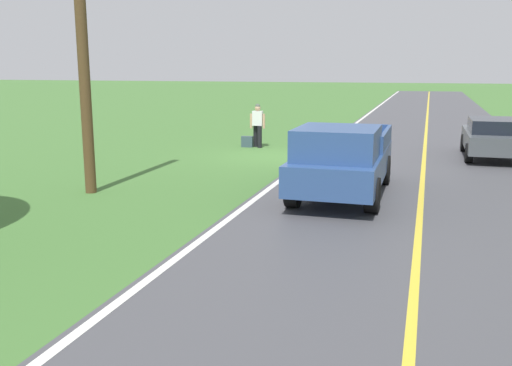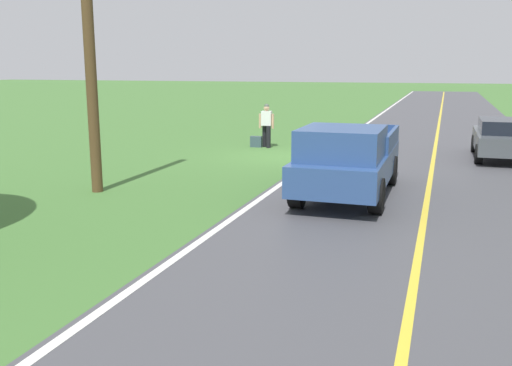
% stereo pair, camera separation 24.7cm
% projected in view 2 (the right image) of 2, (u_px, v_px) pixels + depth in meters
% --- Properties ---
extents(ground_plane, '(200.00, 200.00, 0.00)m').
position_uv_depth(ground_plane, '(283.00, 157.00, 20.52)').
color(ground_plane, '#427033').
extents(road_surface, '(8.16, 120.00, 0.00)m').
position_uv_depth(road_surface, '(433.00, 164.00, 18.92)').
color(road_surface, '#47474C').
rests_on(road_surface, ground).
extents(lane_edge_line, '(0.16, 117.60, 0.00)m').
position_uv_depth(lane_edge_line, '(318.00, 158.00, 20.13)').
color(lane_edge_line, silver).
rests_on(lane_edge_line, ground).
extents(lane_centre_line, '(0.14, 117.60, 0.00)m').
position_uv_depth(lane_centre_line, '(433.00, 164.00, 18.92)').
color(lane_centre_line, gold).
rests_on(lane_centre_line, ground).
extents(hitchhiker_walking, '(0.62, 0.51, 1.75)m').
position_uv_depth(hitchhiker_walking, '(267.00, 123.00, 22.71)').
color(hitchhiker_walking, black).
rests_on(hitchhiker_walking, ground).
extents(suitcase_carried, '(0.47, 0.23, 0.44)m').
position_uv_depth(suitcase_carried, '(256.00, 142.00, 22.89)').
color(suitcase_carried, '#384C56').
rests_on(suitcase_carried, ground).
extents(pickup_truck_passing, '(2.10, 5.40, 1.82)m').
position_uv_depth(pickup_truck_passing, '(347.00, 159.00, 13.96)').
color(pickup_truck_passing, '#2D4C84').
rests_on(pickup_truck_passing, ground).
extents(sedan_near_oncoming, '(1.94, 4.41, 1.41)m').
position_uv_depth(sedan_near_oncoming, '(504.00, 138.00, 19.84)').
color(sedan_near_oncoming, '#4C5156').
rests_on(sedan_near_oncoming, ground).
extents(utility_pole_roadside, '(0.28, 0.28, 8.82)m').
position_uv_depth(utility_pole_roadside, '(88.00, 16.00, 13.88)').
color(utility_pole_roadside, brown).
rests_on(utility_pole_roadside, ground).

